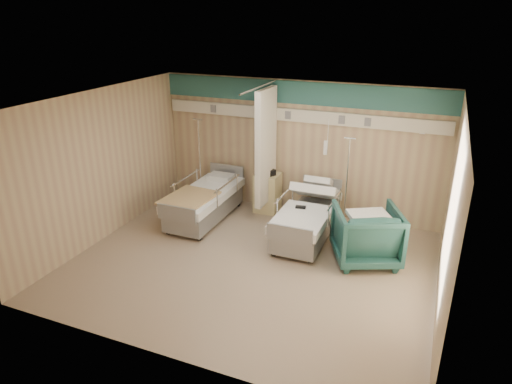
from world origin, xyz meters
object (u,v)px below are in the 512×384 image
at_px(bed_right, 307,223).
at_px(visitor_armchair, 366,235).
at_px(bedside_cabinet, 268,193).
at_px(iv_stand_left, 201,187).
at_px(iv_stand_right, 345,208).
at_px(bed_left, 205,205).

height_order(bed_right, visitor_armchair, visitor_armchair).
distance_m(bedside_cabinet, visitor_armchair, 2.68).
xyz_separation_m(bed_right, iv_stand_left, (-2.68, 0.72, 0.08)).
relative_size(visitor_armchair, iv_stand_right, 0.59).
xyz_separation_m(bedside_cabinet, visitor_armchair, (2.33, -1.32, 0.07)).
height_order(bedside_cabinet, visitor_armchair, visitor_armchair).
distance_m(visitor_armchair, iv_stand_right, 1.43).
bearing_deg(bed_left, visitor_armchair, -7.13).
xyz_separation_m(bed_right, bed_left, (-2.20, 0.00, 0.00)).
xyz_separation_m(bed_left, bedside_cabinet, (1.05, 0.90, 0.11)).
distance_m(bed_right, visitor_armchair, 1.26).
bearing_deg(visitor_armchair, bed_right, -43.41).
relative_size(bedside_cabinet, iv_stand_right, 0.46).
bearing_deg(iv_stand_right, bed_right, -122.23).
bearing_deg(visitor_armchair, bedside_cabinet, -53.28).
distance_m(bed_right, bedside_cabinet, 1.46).
bearing_deg(iv_stand_left, bedside_cabinet, 6.53).
bearing_deg(iv_stand_right, bedside_cabinet, 178.31).
bearing_deg(iv_stand_left, bed_right, -15.13).
bearing_deg(visitor_armchair, bed_left, -30.80).
relative_size(bed_left, iv_stand_left, 1.11).
xyz_separation_m(bed_right, bedside_cabinet, (-1.15, 0.90, 0.11)).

